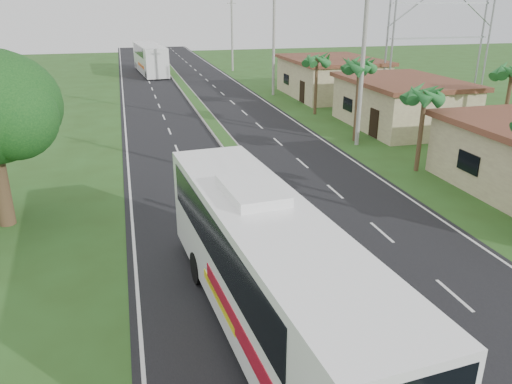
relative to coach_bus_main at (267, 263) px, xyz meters
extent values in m
plane|color=#2D4E1C|center=(3.09, 0.25, -2.31)|extent=(180.00, 180.00, 0.00)
cube|color=black|center=(3.09, 20.25, -2.30)|extent=(14.00, 160.00, 0.02)
cube|color=gray|center=(3.09, 20.25, -2.21)|extent=(1.20, 160.00, 0.17)
cube|color=#2D4E1C|center=(3.09, 20.25, -2.12)|extent=(0.95, 160.00, 0.02)
cube|color=silver|center=(-3.61, 20.25, -2.31)|extent=(0.12, 160.00, 0.01)
cube|color=silver|center=(9.79, 20.25, -2.31)|extent=(0.12, 160.00, 0.01)
cube|color=tan|center=(17.09, 22.25, -0.63)|extent=(7.00, 10.00, 3.35)
cube|color=#4D2B1B|center=(17.09, 22.25, 1.20)|extent=(7.60, 10.60, 0.32)
cube|color=tan|center=(17.09, 36.25, -0.56)|extent=(8.00, 11.00, 3.50)
cube|color=#4D2B1B|center=(17.09, 36.25, 1.35)|extent=(8.60, 11.60, 0.32)
cylinder|color=#473321|center=(12.49, 12.25, -0.01)|extent=(0.26, 0.26, 4.60)
cylinder|color=#473321|center=(11.89, 19.25, 0.39)|extent=(0.26, 0.26, 5.40)
cylinder|color=#473321|center=(12.39, 28.25, 0.09)|extent=(0.26, 0.26, 4.80)
cylinder|color=#473321|center=(20.59, 15.25, 0.29)|extent=(0.26, 0.26, 5.20)
cylinder|color=#473321|center=(-8.91, 10.25, -0.31)|extent=(0.70, 0.70, 4.00)
sphere|color=#0F3A15|center=(-7.71, 9.25, 2.59)|extent=(3.40, 3.40, 3.40)
cylinder|color=gray|center=(11.59, 18.25, 3.69)|extent=(0.28, 0.28, 12.00)
cylinder|color=gray|center=(11.59, 38.25, 3.19)|extent=(0.28, 0.28, 11.00)
cylinder|color=gray|center=(11.59, 58.25, 2.94)|extent=(0.28, 0.28, 10.50)
cube|color=gray|center=(11.59, 58.25, 6.59)|extent=(1.20, 0.10, 0.10)
cylinder|color=gray|center=(20.09, 29.75, 3.69)|extent=(0.18, 0.18, 12.00)
cylinder|color=gray|center=(30.09, 29.75, 3.69)|extent=(0.18, 0.18, 12.00)
cylinder|color=gray|center=(20.09, 30.75, 3.69)|extent=(0.18, 0.18, 12.00)
cylinder|color=gray|center=(30.09, 30.75, 3.69)|extent=(0.18, 0.18, 12.00)
cube|color=gray|center=(25.09, 30.25, 3.69)|extent=(10.00, 0.14, 0.14)
cube|color=gray|center=(25.09, 30.25, 6.69)|extent=(10.00, 0.14, 0.14)
cube|color=white|center=(0.01, -0.06, -0.12)|extent=(3.80, 13.15, 3.40)
cube|color=black|center=(-0.05, 0.58, 0.63)|extent=(3.63, 10.57, 1.36)
cube|color=#A60D20|center=(0.12, -1.35, -0.80)|extent=(3.22, 5.83, 0.59)
cube|color=yellow|center=(-0.02, 0.26, -1.07)|extent=(3.02, 3.47, 0.27)
cube|color=white|center=(-0.11, 1.23, 1.74)|extent=(1.73, 2.71, 0.30)
cylinder|color=black|center=(-1.51, 3.28, -1.74)|extent=(0.44, 1.15, 1.12)
cylinder|color=black|center=(0.93, 3.49, -1.74)|extent=(0.44, 1.15, 1.12)
cube|color=white|center=(0.29, 57.91, -0.33)|extent=(3.87, 13.18, 3.62)
cube|color=black|center=(0.24, 58.47, 0.76)|extent=(3.65, 9.81, 1.23)
cube|color=#F55D18|center=(0.38, 56.78, -1.01)|extent=(3.37, 6.43, 0.40)
cylinder|color=black|center=(-0.51, 52.45, -1.76)|extent=(0.43, 1.11, 1.08)
cylinder|color=black|center=(1.96, 52.66, -1.76)|extent=(0.43, 1.11, 1.08)
cylinder|color=black|center=(-1.34, 62.59, -1.76)|extent=(0.43, 1.11, 1.08)
cylinder|color=black|center=(1.14, 62.79, -1.76)|extent=(0.43, 1.11, 1.08)
imported|color=black|center=(1.09, 6.89, -1.71)|extent=(2.03, 1.32, 1.19)
imported|color=maroon|center=(1.09, 6.89, -0.87)|extent=(0.77, 0.65, 1.78)
camera|label=1|loc=(-3.42, -11.86, 6.86)|focal=35.00mm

